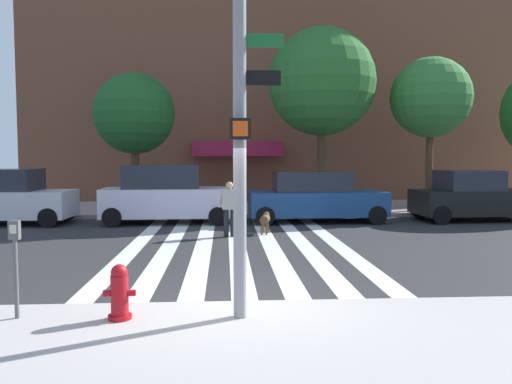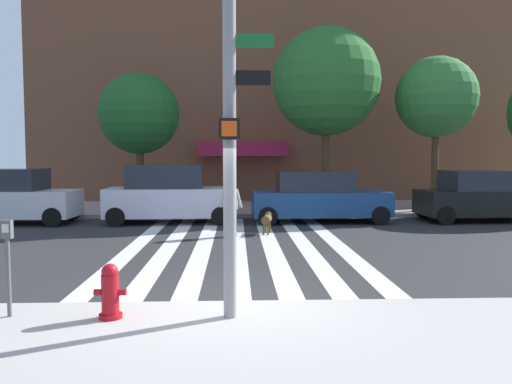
% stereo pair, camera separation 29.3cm
% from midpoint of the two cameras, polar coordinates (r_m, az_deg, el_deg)
% --- Properties ---
extents(ground_plane, '(160.00, 160.00, 0.00)m').
position_cam_midpoint_polar(ground_plane, '(13.99, -2.30, -5.84)').
color(ground_plane, '#2B2B2D').
extents(sidewalk_near, '(60.00, 5.00, 0.15)m').
position_cam_midpoint_polar(sidewalk_near, '(5.80, -2.38, -19.54)').
color(sidewalk_near, '#B0ABA6').
rests_on(sidewalk_near, ground_plane).
extents(sidewalk_far, '(80.00, 6.00, 0.15)m').
position_cam_midpoint_polar(sidewalk_far, '(22.87, -2.28, -1.81)').
color(sidewalk_far, '#A79195').
rests_on(sidewalk_far, ground_plane).
extents(crosswalk_stripes, '(5.85, 11.34, 0.01)m').
position_cam_midpoint_polar(crosswalk_stripes, '(13.99, -1.48, -5.82)').
color(crosswalk_stripes, silver).
rests_on(crosswalk_stripes, ground_plane).
extents(traffic_light_pole, '(0.74, 0.46, 5.80)m').
position_cam_midpoint_polar(traffic_light_pole, '(7.06, -1.72, 13.22)').
color(traffic_light_pole, gray).
rests_on(traffic_light_pole, sidewalk_near).
extents(fire_hydrant, '(0.44, 0.32, 0.76)m').
position_cam_midpoint_polar(fire_hydrant, '(7.45, -14.81, -10.67)').
color(fire_hydrant, '#AC1019').
rests_on(fire_hydrant, sidewalk_near).
extents(parking_meter_second_along, '(0.14, 0.11, 1.36)m').
position_cam_midpoint_polar(parking_meter_second_along, '(7.88, -24.94, -6.31)').
color(parking_meter_second_along, '#515456').
rests_on(parking_meter_second_along, sidewalk_near).
extents(parked_car_near_curb, '(4.44, 2.11, 1.95)m').
position_cam_midpoint_polar(parked_car_near_curb, '(20.03, -25.10, -0.54)').
color(parked_car_near_curb, silver).
rests_on(parked_car_near_curb, ground_plane).
extents(parked_car_behind_first, '(4.60, 2.08, 2.08)m').
position_cam_midpoint_polar(parked_car_behind_first, '(18.59, -9.20, -0.34)').
color(parked_car_behind_first, silver).
rests_on(parked_car_behind_first, ground_plane).
extents(parked_car_third_in_line, '(4.92, 2.08, 1.84)m').
position_cam_midpoint_polar(parked_car_third_in_line, '(18.72, 7.42, -0.62)').
color(parked_car_third_in_line, navy).
rests_on(parked_car_third_in_line, ground_plane).
extents(parked_car_fourth_in_line, '(4.27, 2.17, 1.87)m').
position_cam_midpoint_polar(parked_car_fourth_in_line, '(20.53, 23.71, -0.55)').
color(parked_car_fourth_in_line, black).
rests_on(parked_car_fourth_in_line, ground_plane).
extents(street_tree_nearest, '(3.32, 3.32, 5.65)m').
position_cam_midpoint_polar(street_tree_nearest, '(21.81, -12.49, 8.44)').
color(street_tree_nearest, '#4C3823').
rests_on(street_tree_nearest, sidewalk_far).
extents(street_tree_middle, '(4.43, 4.43, 7.51)m').
position_cam_midpoint_polar(street_tree_middle, '(21.67, 8.21, 12.01)').
color(street_tree_middle, '#4C3823').
rests_on(street_tree_middle, sidewalk_far).
extents(street_tree_further, '(3.32, 3.32, 6.33)m').
position_cam_midpoint_polar(street_tree_further, '(22.68, 19.78, 9.84)').
color(street_tree_further, '#4C3823').
rests_on(street_tree_further, sidewalk_far).
extents(pedestrian_dog_walker, '(0.71, 0.31, 1.64)m').
position_cam_midpoint_polar(pedestrian_dog_walker, '(15.20, -2.27, -1.53)').
color(pedestrian_dog_walker, black).
rests_on(pedestrian_dog_walker, ground_plane).
extents(dog_on_leash, '(0.38, 1.02, 0.65)m').
position_cam_midpoint_polar(dog_on_leash, '(15.83, 1.75, -3.07)').
color(dog_on_leash, brown).
rests_on(dog_on_leash, ground_plane).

